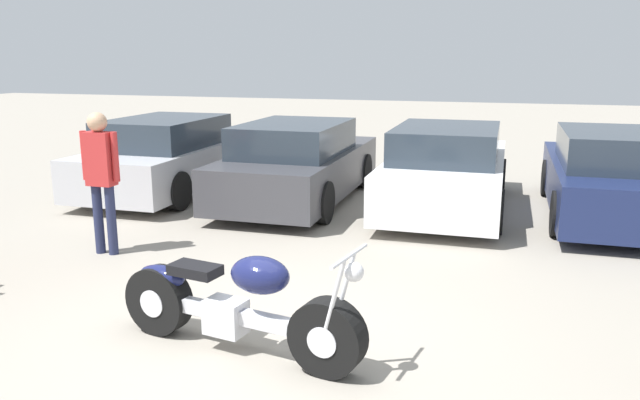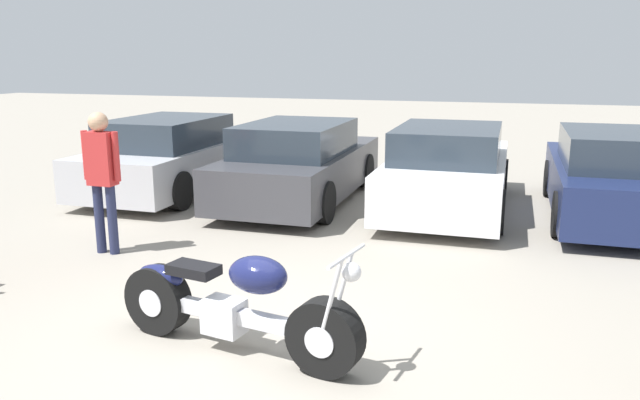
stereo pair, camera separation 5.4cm
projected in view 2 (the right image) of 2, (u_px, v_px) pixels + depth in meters
The scene contains 7 objects.
ground_plane at pixel (260, 341), 5.52m from camera, with size 60.00×60.00×0.00m, color gray.
motorcycle at pixel (234, 305), 5.24m from camera, with size 2.32×0.85×1.02m.
parked_car_silver at pixel (174, 156), 11.49m from camera, with size 1.86×4.40×1.37m.
parked_car_dark_grey at pixel (300, 164), 10.68m from camera, with size 1.86×4.40×1.37m.
parked_car_white at pixel (448, 170), 10.11m from camera, with size 1.86×4.40×1.37m.
parked_car_navy at pixel (614, 177), 9.50m from camera, with size 1.86×4.40×1.37m.
person_standing at pixel (102, 170), 7.73m from camera, with size 0.52×0.24×1.79m.
Camera 2 is at (2.01, -4.71, 2.46)m, focal length 35.00 mm.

